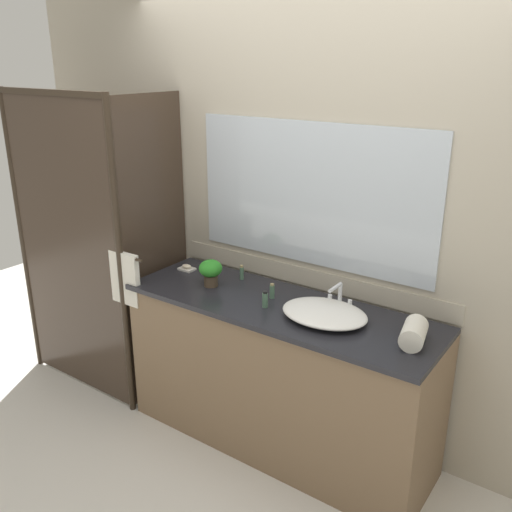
# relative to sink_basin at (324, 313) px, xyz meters

# --- Properties ---
(ground_plane) EXTENTS (8.00, 8.00, 0.00)m
(ground_plane) POSITION_rel_sink_basin_xyz_m (-0.29, 0.01, -0.93)
(ground_plane) COLOR silver
(wall_back_with_mirror) EXTENTS (4.40, 0.06, 2.60)m
(wall_back_with_mirror) POSITION_rel_sink_basin_xyz_m (-0.29, 0.35, 0.37)
(wall_back_with_mirror) COLOR #B2A893
(wall_back_with_mirror) RESTS_ON ground_plane
(vanity_cabinet) EXTENTS (1.80, 0.58, 0.90)m
(vanity_cabinet) POSITION_rel_sink_basin_xyz_m (-0.29, 0.02, -0.48)
(vanity_cabinet) COLOR brown
(vanity_cabinet) RESTS_ON ground_plane
(shower_enclosure) EXTENTS (1.20, 0.59, 2.00)m
(shower_enclosure) POSITION_rel_sink_basin_xyz_m (-1.56, -0.18, 0.09)
(shower_enclosure) COLOR #2D2319
(shower_enclosure) RESTS_ON ground_plane
(sink_basin) EXTENTS (0.46, 0.35, 0.06)m
(sink_basin) POSITION_rel_sink_basin_xyz_m (0.00, 0.00, 0.00)
(sink_basin) COLOR white
(sink_basin) RESTS_ON vanity_cabinet
(faucet) EXTENTS (0.17, 0.14, 0.15)m
(faucet) POSITION_rel_sink_basin_xyz_m (0.00, 0.16, 0.02)
(faucet) COLOR silver
(faucet) RESTS_ON vanity_cabinet
(potted_plant) EXTENTS (0.14, 0.14, 0.16)m
(potted_plant) POSITION_rel_sink_basin_xyz_m (-0.76, -0.00, 0.06)
(potted_plant) COLOR #473828
(potted_plant) RESTS_ON vanity_cabinet
(soap_dish) EXTENTS (0.10, 0.07, 0.04)m
(soap_dish) POSITION_rel_sink_basin_xyz_m (-1.05, 0.11, -0.02)
(soap_dish) COLOR silver
(soap_dish) RESTS_ON vanity_cabinet
(amenity_bottle_shampoo) EXTENTS (0.03, 0.03, 0.09)m
(amenity_bottle_shampoo) POSITION_rel_sink_basin_xyz_m (-0.37, 0.06, 0.01)
(amenity_bottle_shampoo) COLOR #4C7056
(amenity_bottle_shampoo) RESTS_ON vanity_cabinet
(amenity_bottle_lotion) EXTENTS (0.03, 0.03, 0.09)m
(amenity_bottle_lotion) POSITION_rel_sink_basin_xyz_m (-0.33, -0.06, 0.01)
(amenity_bottle_lotion) COLOR #4C7056
(amenity_bottle_lotion) RESTS_ON vanity_cabinet
(amenity_bottle_body_wash) EXTENTS (0.03, 0.03, 0.09)m
(amenity_bottle_body_wash) POSITION_rel_sink_basin_xyz_m (-0.67, 0.19, 0.01)
(amenity_bottle_body_wash) COLOR #4C7056
(amenity_bottle_body_wash) RESTS_ON vanity_cabinet
(rolled_towel_near_edge) EXTENTS (0.15, 0.22, 0.11)m
(rolled_towel_near_edge) POSITION_rel_sink_basin_xyz_m (0.47, 0.00, 0.02)
(rolled_towel_near_edge) COLOR silver
(rolled_towel_near_edge) RESTS_ON vanity_cabinet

